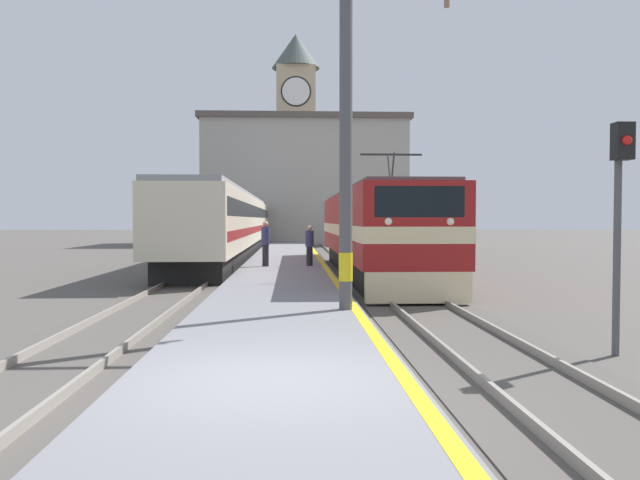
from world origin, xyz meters
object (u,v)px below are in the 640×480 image
at_px(passenger_train, 243,223).
at_px(signal_post, 620,200).
at_px(catenary_mast, 349,132).
at_px(second_waiting_passenger, 265,242).
at_px(locomotive_train, 373,232).
at_px(clock_tower, 296,130).
at_px(person_on_platform, 310,245).

relative_size(passenger_train, signal_post, 13.52).
bearing_deg(catenary_mast, signal_post, -37.65).
bearing_deg(second_waiting_passenger, locomotive_train, -4.69).
distance_m(second_waiting_passenger, signal_post, 16.70).
bearing_deg(clock_tower, second_waiting_passenger, -92.13).
distance_m(passenger_train, second_waiting_passenger, 20.41).
bearing_deg(clock_tower, person_on_platform, -89.63).
bearing_deg(clock_tower, passenger_train, -100.90).
relative_size(catenary_mast, signal_post, 1.99).
xyz_separation_m(person_on_platform, clock_tower, (-0.27, 40.81, 10.48)).
distance_m(catenary_mast, clock_tower, 53.82).
relative_size(locomotive_train, clock_tower, 0.85).
height_order(locomotive_train, second_waiting_passenger, locomotive_train).
relative_size(person_on_platform, second_waiting_passenger, 0.90).
distance_m(catenary_mast, signal_post, 5.42).
bearing_deg(passenger_train, signal_post, -76.03).
bearing_deg(person_on_platform, clock_tower, 90.37).
bearing_deg(passenger_train, second_waiting_passenger, -83.01).
bearing_deg(locomotive_train, signal_post, -82.16).
distance_m(passenger_train, person_on_platform, 20.46).
xyz_separation_m(passenger_train, catenary_mast, (4.75, -32.46, 2.10)).
relative_size(passenger_train, catenary_mast, 6.79).
distance_m(clock_tower, signal_post, 57.39).
relative_size(catenary_mast, person_on_platform, 4.60).
distance_m(second_waiting_passenger, clock_tower, 42.39).
height_order(passenger_train, second_waiting_passenger, passenger_train).
xyz_separation_m(locomotive_train, person_on_platform, (-2.52, 0.62, -0.55)).
bearing_deg(second_waiting_passenger, catenary_mast, -79.48).
bearing_deg(passenger_train, clock_tower, 79.10).
xyz_separation_m(clock_tower, signal_post, (4.86, -56.45, -9.13)).
height_order(passenger_train, person_on_platform, passenger_train).
height_order(locomotive_train, catenary_mast, catenary_mast).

